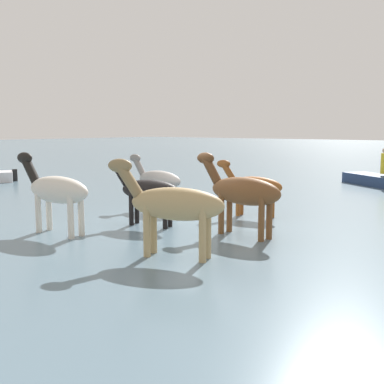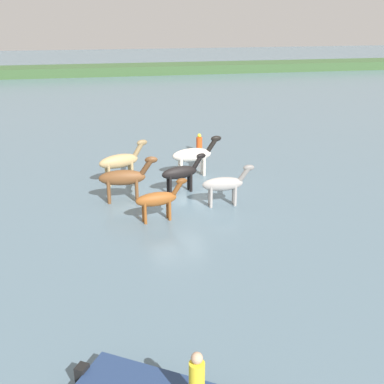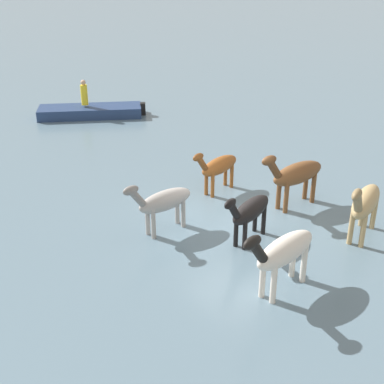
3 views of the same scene
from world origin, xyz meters
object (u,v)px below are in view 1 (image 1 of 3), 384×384
Objects in this scene: horse_lead at (173,204)px; horse_mid_herd at (56,190)px; horse_gray_outer at (148,191)px; horse_dun_straggler at (242,191)px; horse_pinto_flank at (253,186)px; person_helmsman_aft at (384,162)px; horse_rear_stallion at (158,180)px.

horse_mid_herd is at bearing -15.74° from horse_lead.
horse_lead is at bearing 178.94° from horse_mid_herd.
horse_lead is 3.76m from horse_mid_herd.
horse_lead reaches higher than horse_gray_outer.
horse_gray_outer is 0.86× the size of horse_dun_straggler.
horse_pinto_flank is 1.86× the size of person_helmsman_aft.
horse_gray_outer is 1.92× the size of person_helmsman_aft.
horse_dun_straggler reaches higher than person_helmsman_aft.
horse_lead is 0.98× the size of horse_dun_straggler.
horse_mid_herd reaches higher than horse_gray_outer.
horse_mid_herd is at bearing 49.57° from horse_gray_outer.
horse_lead is (-4.23, 3.92, 0.13)m from horse_rear_stallion.
horse_dun_straggler is 2.22× the size of person_helmsman_aft.
horse_dun_straggler is (-4.23, 1.35, 0.13)m from horse_rear_stallion.
horse_pinto_flank is 3.36m from horse_gray_outer.
horse_lead is at bearing 94.85° from horse_pinto_flank.
horse_pinto_flank is at bearing -131.15° from horse_gray_outer.
horse_mid_herd reaches higher than horse_dun_straggler.
horse_mid_herd is at bearing 97.20° from horse_rear_stallion.
horse_gray_outer is (1.50, 3.00, 0.04)m from horse_pinto_flank.
horse_rear_stallion is 1.01× the size of horse_gray_outer.
horse_gray_outer is at bearing 80.74° from person_helmsman_aft.
horse_pinto_flank is 10.22m from person_helmsman_aft.
horse_dun_straggler reaches higher than horse_rear_stallion.
horse_rear_stallion is at bearing -66.68° from horse_gray_outer.
horse_dun_straggler is (-0.00, -2.56, 0.01)m from horse_lead.
horse_dun_straggler is (-1.18, 2.36, 0.19)m from horse_pinto_flank.
horse_pinto_flank is 5.81m from horse_mid_herd.
horse_rear_stallion is at bearing -14.44° from horse_dun_straggler.
horse_rear_stallion is at bearing -62.81° from horse_lead.
horse_dun_straggler is at bearing 92.42° from person_helmsman_aft.
horse_rear_stallion is 0.88× the size of horse_dun_straggler.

